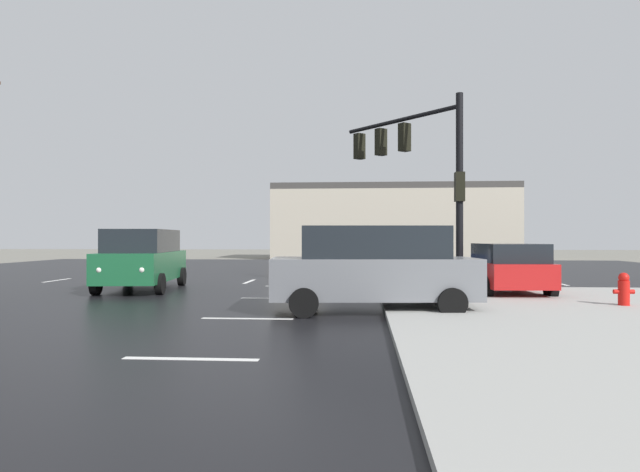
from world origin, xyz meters
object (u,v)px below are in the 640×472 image
Objects in this scene: sedan_navy at (368,258)px; sedan_red at (504,268)px; suv_silver at (357,256)px; suv_grey at (374,267)px; traffic_signal_mast at (418,161)px; fire_hydrant at (624,289)px; suv_green at (143,258)px.

sedan_navy is 1.00× the size of sedan_red.
sedan_red is at bearing -124.73° from suv_silver.
suv_grey is 1.00× the size of suv_silver.
fire_hydrant is at bearing -177.24° from traffic_signal_mast.
traffic_signal_mast is at bearing -136.91° from suv_silver.
suv_grey reaches higher than sedan_red.
traffic_signal_mast is 7.47m from fire_hydrant.
suv_grey is 5.86m from sedan_red.
sedan_navy is at bearing 23.05° from sedan_red.
sedan_navy is 0.93× the size of suv_silver.
suv_green is at bearing 162.78° from fire_hydrant.
suv_green is 1.08× the size of sedan_red.
traffic_signal_mast is at bearing 68.83° from suv_grey.
traffic_signal_mast is 9.81m from suv_green.
fire_hydrant is 0.17× the size of sedan_red.
suv_green is 7.83m from suv_silver.
suv_grey is 12.48m from sedan_navy.
suv_grey is (7.65, -4.98, 0.00)m from suv_green.
fire_hydrant is 0.16× the size of suv_silver.
suv_grey and suv_silver have the same top height.
traffic_signal_mast is 4.67m from suv_silver.
sedan_navy is at bearing 85.22° from suv_grey.
sedan_red reaches higher than fire_hydrant.
suv_green is 10.74m from sedan_navy.
sedan_red is at bearing -156.54° from traffic_signal_mast.
sedan_navy is at bearing 117.13° from fire_hydrant.
suv_green reaches higher than sedan_navy.
sedan_red is (4.05, -8.28, 0.00)m from sedan_navy.
fire_hydrant is 0.17× the size of sedan_navy.
sedan_navy and sedan_red have the same top height.
sedan_red is 5.95m from suv_silver.
fire_hydrant is at bearing -153.31° from sedan_red.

